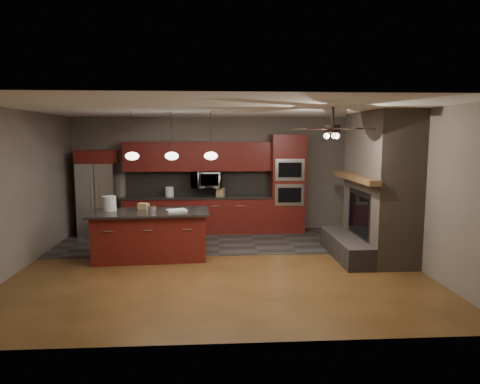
{
  "coord_description": "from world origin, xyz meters",
  "views": [
    {
      "loc": [
        -0.11,
        -7.58,
        2.33
      ],
      "look_at": [
        0.41,
        0.6,
        1.27
      ],
      "focal_mm": 32.0,
      "sensor_mm": 36.0,
      "label": 1
    }
  ],
  "objects": [
    {
      "name": "right_wall",
      "position": [
        3.5,
        0.0,
        1.4
      ],
      "size": [
        0.02,
        6.0,
        2.8
      ],
      "primitive_type": "cube",
      "color": "#73685C",
      "rests_on": "ground"
    },
    {
      "name": "paint_can",
      "position": [
        -1.27,
        0.43,
        0.97
      ],
      "size": [
        0.16,
        0.16,
        0.11
      ],
      "primitive_type": "cylinder",
      "rotation": [
        0.0,
        0.0,
        -0.02
      ],
      "color": "silver",
      "rests_on": "kitchen_island"
    },
    {
      "name": "cardboard_box",
      "position": [
        -1.47,
        0.74,
        0.98
      ],
      "size": [
        0.23,
        0.2,
        0.12
      ],
      "primitive_type": "cube",
      "rotation": [
        0.0,
        0.0,
        -0.33
      ],
      "color": "#9E8451",
      "rests_on": "kitchen_island"
    },
    {
      "name": "paint_tray",
      "position": [
        -0.81,
        0.48,
        0.94
      ],
      "size": [
        0.42,
        0.36,
        0.04
      ],
      "primitive_type": "cube",
      "rotation": [
        0.0,
        0.0,
        0.34
      ],
      "color": "silver",
      "rests_on": "kitchen_island"
    },
    {
      "name": "ceiling_fan",
      "position": [
        1.8,
        -0.8,
        2.46
      ],
      "size": [
        1.27,
        1.33,
        0.41
      ],
      "color": "black",
      "rests_on": "ceiling"
    },
    {
      "name": "back_wall",
      "position": [
        0.0,
        3.0,
        1.4
      ],
      "size": [
        7.0,
        0.02,
        2.8
      ],
      "primitive_type": "cube",
      "color": "#73685C",
      "rests_on": "ground"
    },
    {
      "name": "kitchen_island",
      "position": [
        -1.32,
        0.51,
        0.46
      ],
      "size": [
        2.28,
        1.15,
        0.92
      ],
      "rotation": [
        0.0,
        0.0,
        0.06
      ],
      "color": "#5F1D11",
      "rests_on": "ground"
    },
    {
      "name": "fireplace_column",
      "position": [
        3.04,
        0.4,
        1.3
      ],
      "size": [
        1.3,
        2.1,
        2.8
      ],
      "color": "brown",
      "rests_on": "ground"
    },
    {
      "name": "back_cabinetry",
      "position": [
        -0.48,
        2.74,
        0.89
      ],
      "size": [
        3.59,
        0.64,
        2.2
      ],
      "color": "#5F1D11",
      "rests_on": "ground"
    },
    {
      "name": "ceiling",
      "position": [
        0.0,
        0.0,
        2.8
      ],
      "size": [
        7.0,
        6.0,
        0.02
      ],
      "primitive_type": "cube",
      "color": "white",
      "rests_on": "back_wall"
    },
    {
      "name": "ground",
      "position": [
        0.0,
        0.0,
        0.0
      ],
      "size": [
        7.0,
        7.0,
        0.0
      ],
      "primitive_type": "plane",
      "color": "brown",
      "rests_on": "ground"
    },
    {
      "name": "pendant_center",
      "position": [
        -0.9,
        0.7,
        1.96
      ],
      "size": [
        0.26,
        0.26,
        0.92
      ],
      "color": "black",
      "rests_on": "ceiling"
    },
    {
      "name": "microwave",
      "position": [
        -0.27,
        2.75,
        1.3
      ],
      "size": [
        0.73,
        0.41,
        0.5
      ],
      "primitive_type": "imported",
      "color": "silver",
      "rests_on": "back_cabinetry"
    },
    {
      "name": "refrigerator",
      "position": [
        -2.82,
        2.62,
        1.01
      ],
      "size": [
        0.86,
        0.75,
        2.01
      ],
      "color": "silver",
      "rests_on": "ground"
    },
    {
      "name": "oven_tower",
      "position": [
        1.7,
        2.69,
        1.19
      ],
      "size": [
        0.8,
        0.63,
        2.38
      ],
      "color": "#5F1D11",
      "rests_on": "ground"
    },
    {
      "name": "pendant_left",
      "position": [
        -1.65,
        0.7,
        1.96
      ],
      "size": [
        0.26,
        0.26,
        0.92
      ],
      "color": "black",
      "rests_on": "ceiling"
    },
    {
      "name": "white_bucket",
      "position": [
        -2.1,
        0.65,
        1.06
      ],
      "size": [
        0.35,
        0.35,
        0.28
      ],
      "primitive_type": "cylinder",
      "rotation": [
        0.0,
        0.0,
        0.49
      ],
      "color": "silver",
      "rests_on": "kitchen_island"
    },
    {
      "name": "left_wall",
      "position": [
        -3.5,
        0.0,
        1.4
      ],
      "size": [
        0.02,
        6.0,
        2.8
      ],
      "primitive_type": "cube",
      "color": "#73685C",
      "rests_on": "ground"
    },
    {
      "name": "counter_box",
      "position": [
        0.06,
        2.65,
        1.0
      ],
      "size": [
        0.22,
        0.2,
        0.21
      ],
      "primitive_type": "cube",
      "rotation": [
        0.0,
        0.0,
        -0.34
      ],
      "color": "#A58455",
      "rests_on": "back_cabinetry"
    },
    {
      "name": "counter_bucket",
      "position": [
        -1.16,
        2.7,
        1.02
      ],
      "size": [
        0.22,
        0.22,
        0.23
      ],
      "primitive_type": "cylinder",
      "rotation": [
        0.0,
        0.0,
        -0.1
      ],
      "color": "silver",
      "rests_on": "back_cabinetry"
    },
    {
      "name": "slate_tile_patch",
      "position": [
        0.0,
        1.8,
        0.01
      ],
      "size": [
        7.0,
        2.4,
        0.01
      ],
      "primitive_type": "cube",
      "color": "#363431",
      "rests_on": "ground"
    },
    {
      "name": "pendant_right",
      "position": [
        -0.15,
        0.7,
        1.96
      ],
      "size": [
        0.26,
        0.26,
        0.92
      ],
      "color": "black",
      "rests_on": "ceiling"
    }
  ]
}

